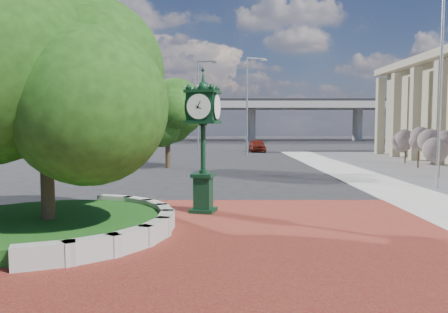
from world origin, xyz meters
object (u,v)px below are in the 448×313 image
at_px(flagpole_a, 441,69).
at_px(parked_car, 257,145).
at_px(post_clock, 203,135).
at_px(street_lamp_near, 249,99).
at_px(street_lamp_far, 200,98).

bearing_deg(flagpole_a, parked_car, 102.60).
bearing_deg(post_clock, street_lamp_near, 83.20).
bearing_deg(street_lamp_far, parked_car, -22.80).
distance_m(street_lamp_near, street_lamp_far, 11.15).
relative_size(flagpole_a, street_lamp_far, 1.05).
relative_size(post_clock, street_lamp_near, 0.52).
height_order(post_clock, parked_car, post_clock).
xyz_separation_m(flagpole_a, street_lamp_near, (-7.50, 20.37, -0.15)).
bearing_deg(street_lamp_far, street_lamp_near, -63.01).
relative_size(post_clock, parked_car, 1.16).
xyz_separation_m(post_clock, street_lamp_near, (3.09, 25.90, 2.72)).
distance_m(flagpole_a, street_lamp_far, 32.79).
bearing_deg(street_lamp_near, street_lamp_far, 116.99).
bearing_deg(parked_car, flagpole_a, -79.74).
relative_size(parked_car, street_lamp_near, 0.45).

